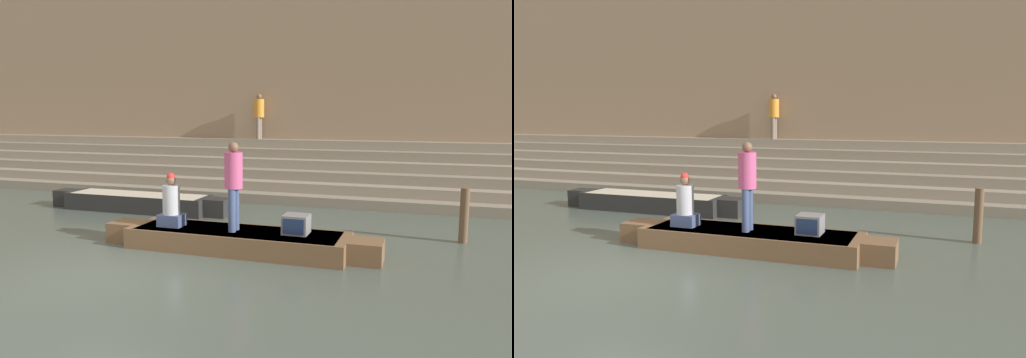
{
  "view_description": "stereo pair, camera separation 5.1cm",
  "coord_description": "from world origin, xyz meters",
  "views": [
    {
      "loc": [
        5.36,
        -7.07,
        2.79
      ],
      "look_at": [
        1.77,
        3.38,
        1.32
      ],
      "focal_mm": 35.0,
      "sensor_mm": 36.0,
      "label": 1
    },
    {
      "loc": [
        5.41,
        -7.05,
        2.79
      ],
      "look_at": [
        1.77,
        3.38,
        1.32
      ],
      "focal_mm": 35.0,
      "sensor_mm": 36.0,
      "label": 2
    }
  ],
  "objects": [
    {
      "name": "person_on_steps",
      "position": [
        -0.58,
        10.59,
        2.77
      ],
      "size": [
        0.38,
        0.38,
        1.67
      ],
      "rotation": [
        0.0,
        0.0,
        5.5
      ],
      "color": "#756656",
      "rests_on": "ghat_steps"
    },
    {
      "name": "mooring_post",
      "position": [
        6.18,
        4.32,
        0.6
      ],
      "size": [
        0.19,
        0.19,
        1.2
      ],
      "primitive_type": "cylinder",
      "color": "brown",
      "rests_on": "ground"
    },
    {
      "name": "person_standing",
      "position": [
        1.74,
        2.11,
        1.46
      ],
      "size": [
        0.36,
        0.36,
        1.8
      ],
      "rotation": [
        0.0,
        0.0,
        0.03
      ],
      "color": "#3D4C75",
      "rests_on": "rowboat_main"
    },
    {
      "name": "tv_set",
      "position": [
        2.99,
        2.29,
        0.61
      ],
      "size": [
        0.5,
        0.49,
        0.38
      ],
      "rotation": [
        0.0,
        0.0,
        0.12
      ],
      "color": "slate",
      "rests_on": "rowboat_main"
    },
    {
      "name": "back_wall",
      "position": [
        0.0,
        11.5,
        4.22
      ],
      "size": [
        34.2,
        1.28,
        8.5
      ],
      "color": "#937A60",
      "rests_on": "ground"
    },
    {
      "name": "ground_plane",
      "position": [
        0.0,
        0.0,
        0.0
      ],
      "size": [
        120.0,
        120.0,
        0.0
      ],
      "primitive_type": "plane",
      "color": "#47544C"
    },
    {
      "name": "ghat_steps",
      "position": [
        0.0,
        9.58,
        0.66
      ],
      "size": [
        36.0,
        3.66,
        1.82
      ],
      "color": "gray",
      "rests_on": "ground"
    },
    {
      "name": "person_rowing",
      "position": [
        0.33,
        2.1,
        0.87
      ],
      "size": [
        0.51,
        0.4,
        1.13
      ],
      "rotation": [
        0.0,
        0.0,
        -0.14
      ],
      "color": "#3D4C75",
      "rests_on": "rowboat_main"
    },
    {
      "name": "rowboat_main",
      "position": [
        1.77,
        2.18,
        0.23
      ],
      "size": [
        5.82,
        1.39,
        0.42
      ],
      "rotation": [
        0.0,
        0.0,
        0.04
      ],
      "color": "brown",
      "rests_on": "ground"
    },
    {
      "name": "moored_boat_shore",
      "position": [
        -2.41,
        5.16,
        0.26
      ],
      "size": [
        5.53,
        1.07,
        0.48
      ],
      "rotation": [
        0.0,
        0.0,
        0.02
      ],
      "color": "black",
      "rests_on": "ground"
    }
  ]
}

